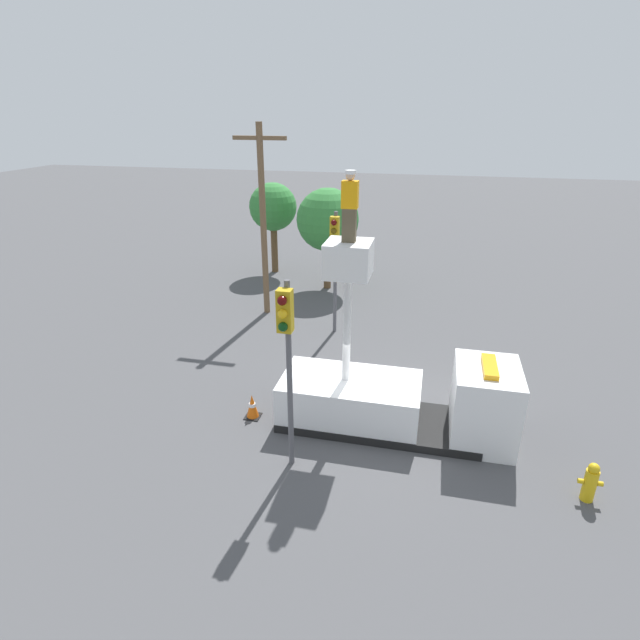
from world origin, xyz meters
name	(u,v)px	position (x,y,z in m)	size (l,w,h in m)	color
ground_plane	(378,424)	(0.00, 0.00, 0.00)	(120.00, 120.00, 0.00)	#4C4C4F
bucket_truck	(397,397)	(0.47, 0.00, 0.98)	(6.51, 2.18, 5.35)	black
worker	(350,207)	(-0.99, 0.00, 6.23)	(0.40, 0.26, 1.75)	brown
traffic_light_pole	(287,342)	(-1.98, -2.35, 3.53)	(0.34, 0.57, 4.97)	#515156
traffic_light_across	(335,250)	(-2.55, 6.01, 3.48)	(0.34, 0.57, 4.90)	#515156
fire_hydrant	(590,482)	(5.12, -1.92, 0.50)	(0.54, 0.30, 1.02)	gold
traffic_cone_rear	(252,406)	(-3.68, -0.47, 0.36)	(0.45, 0.45, 0.75)	black
tree_left_bg	(328,220)	(-3.99, 11.36, 3.45)	(3.03, 3.03, 4.99)	brown
tree_right_bg	(273,208)	(-7.41, 13.36, 3.56)	(2.54, 2.54, 4.87)	brown
utility_pole	(263,216)	(-5.92, 7.51, 4.31)	(2.20, 0.26, 7.98)	brown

